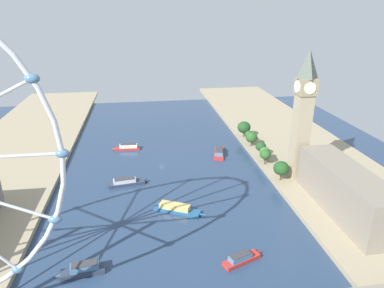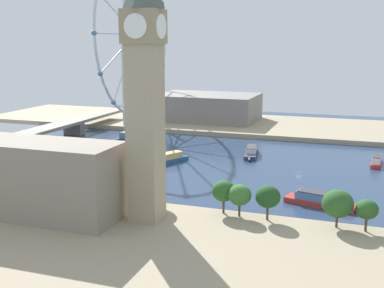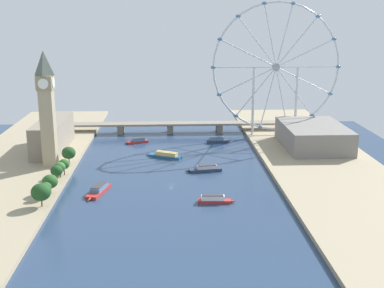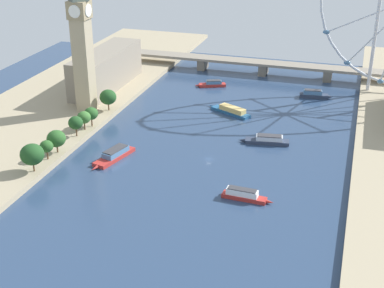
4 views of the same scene
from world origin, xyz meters
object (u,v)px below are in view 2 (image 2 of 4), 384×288
river_bridge (28,136)px  tour_boat_0 (127,136)px  ferris_wheel (135,35)px  tour_boat_5 (251,152)px  parliament_block (14,176)px  riverside_hall (208,107)px  tour_boat_2 (320,200)px  tour_boat_3 (377,161)px  tour_boat_1 (57,163)px  clock_tower (145,86)px  tour_boat_4 (165,159)px

river_bridge → tour_boat_0: 61.60m
ferris_wheel → tour_boat_5: size_ratio=4.26×
parliament_block → riverside_hall: 225.27m
tour_boat_0 → tour_boat_2: 159.40m
parliament_block → tour_boat_3: size_ratio=3.15×
parliament_block → river_bridge: bearing=35.4°
parliament_block → tour_boat_1: (69.90, 31.20, -14.20)m
clock_tower → tour_boat_4: (87.79, 29.17, -46.47)m
ferris_wheel → tour_boat_0: 87.58m
clock_tower → riverside_hall: bearing=12.1°
clock_tower → tour_boat_2: (43.26, -53.82, -46.38)m
riverside_hall → river_bridge: bearing=150.0°
river_bridge → tour_boat_0: size_ratio=9.53×
ferris_wheel → river_bridge: ferris_wheel is taller
ferris_wheel → tour_boat_1: bearing=-172.7°
clock_tower → tour_boat_1: clock_tower is taller
tour_boat_2 → tour_boat_0: bearing=158.9°
parliament_block → ferris_wheel: ferris_wheel is taller
ferris_wheel → tour_boat_4: bearing=-147.7°
clock_tower → tour_boat_1: size_ratio=3.88×
tour_boat_2 → tour_boat_3: (76.14, -21.92, 0.12)m
tour_boat_0 → tour_boat_1: tour_boat_0 is taller
tour_boat_4 → ferris_wheel: bearing=-121.4°
riverside_hall → tour_boat_5: (-98.58, -56.56, -10.76)m
ferris_wheel → tour_boat_5: 143.75m
tour_boat_2 → tour_boat_1: bearing=-173.4°
ferris_wheel → tour_boat_3: bearing=-113.1°
riverside_hall → tour_boat_0: size_ratio=3.28×
tour_boat_0 → tour_boat_3: tour_boat_0 is taller
parliament_block → tour_boat_2: parliament_block is taller
riverside_hall → tour_boat_0: (-80.94, 29.28, -10.46)m
ferris_wheel → parliament_block: bearing=-166.6°
parliament_block → river_bridge: parliament_block is taller
ferris_wheel → tour_boat_3: ferris_wheel is taller
tour_boat_5 → tour_boat_1: bearing=-65.8°
ferris_wheel → tour_boat_1: ferris_wheel is taller
ferris_wheel → tour_boat_0: (-55.98, -19.23, -64.55)m
tour_boat_5 → tour_boat_2: bearing=21.7°
riverside_hall → tour_boat_4: bearing=-172.4°
riverside_hall → tour_boat_2: bearing=-150.0°
clock_tower → ferris_wheel: ferris_wheel is taller
river_bridge → tour_boat_4: bearing=-92.8°
tour_boat_1 → tour_boat_3: size_ratio=0.91×
tour_boat_0 → tour_boat_5: tour_boat_0 is taller
ferris_wheel → tour_boat_4: size_ratio=3.93×
parliament_block → tour_boat_0: (144.31, 28.64, -13.71)m
riverside_hall → tour_boat_1: (-155.34, 31.83, -10.94)m
parliament_block → tour_boat_3: bearing=-43.9°
river_bridge → tour_boat_5: river_bridge is taller
clock_tower → tour_boat_5: bearing=-4.9°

